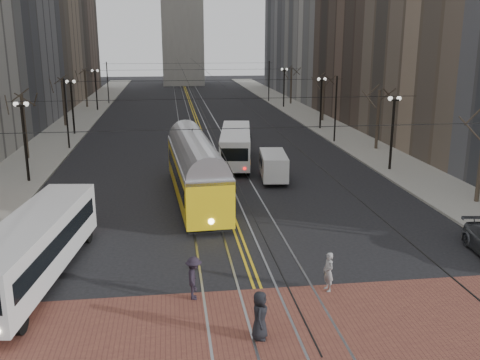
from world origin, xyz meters
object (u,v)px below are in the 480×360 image
object	(u,v)px
rear_bus	(236,147)
sedan_grey	(241,131)
transit_bus	(35,250)
pedestrian_d	(194,278)
streetcar	(196,175)
cargo_van	(273,167)
pedestrian_a	(260,315)
pedestrian_b	(328,272)

from	to	relation	value
rear_bus	sedan_grey	xyz separation A→B (m)	(2.03, 11.98, -0.73)
rear_bus	transit_bus	bearing A→B (deg)	-110.14
rear_bus	pedestrian_d	xyz separation A→B (m)	(-4.65, -23.80, -0.49)
transit_bus	rear_bus	size ratio (longest dim) A/B	1.05
streetcar	sedan_grey	bearing A→B (deg)	71.66
streetcar	rear_bus	distance (m)	10.86
transit_bus	pedestrian_d	xyz separation A→B (m)	(6.66, -2.63, -0.49)
rear_bus	cargo_van	distance (m)	6.39
transit_bus	pedestrian_d	distance (m)	7.17
cargo_van	rear_bus	bearing A→B (deg)	114.35
streetcar	rear_bus	xyz separation A→B (m)	(3.85, 10.15, -0.25)
streetcar	rear_bus	bearing A→B (deg)	65.77
streetcar	cargo_van	size ratio (longest dim) A/B	3.02
cargo_van	streetcar	bearing A→B (deg)	-139.29
rear_bus	pedestrian_d	bearing A→B (deg)	-93.09
sedan_grey	pedestrian_a	size ratio (longest dim) A/B	2.22
transit_bus	pedestrian_b	size ratio (longest dim) A/B	6.74
rear_bus	cargo_van	bearing A→B (deg)	-63.52
streetcar	sedan_grey	xyz separation A→B (m)	(5.87, 22.13, -0.97)
cargo_van	pedestrian_a	xyz separation A→B (m)	(-4.56, -21.00, -0.13)
streetcar	sedan_grey	distance (m)	22.92
streetcar	sedan_grey	size ratio (longest dim) A/B	3.57
transit_bus	streetcar	xyz separation A→B (m)	(7.46, 11.02, 0.24)
sedan_grey	pedestrian_d	bearing A→B (deg)	-106.59
streetcar	rear_bus	size ratio (longest dim) A/B	1.30
transit_bus	cargo_van	distance (m)	20.16
transit_bus	cargo_van	size ratio (longest dim) A/B	2.42
sedan_grey	pedestrian_d	world-z (taller)	pedestrian_d
transit_bus	sedan_grey	xyz separation A→B (m)	(13.33, 33.15, -0.73)
rear_bus	pedestrian_b	xyz separation A→B (m)	(0.88, -23.80, -0.55)
sedan_grey	pedestrian_d	xyz separation A→B (m)	(-6.67, -35.78, 0.24)
transit_bus	pedestrian_b	xyz separation A→B (m)	(12.18, -2.63, -0.55)
sedan_grey	pedestrian_d	distance (m)	36.40
cargo_van	pedestrian_b	xyz separation A→B (m)	(-1.15, -17.75, -0.18)
streetcar	rear_bus	world-z (taller)	streetcar
streetcar	pedestrian_b	bearing A→B (deg)	-74.38
pedestrian_a	pedestrian_b	size ratio (longest dim) A/B	1.06
cargo_van	sedan_grey	size ratio (longest dim) A/B	1.18
streetcar	cargo_van	bearing A→B (deg)	31.42
sedan_grey	pedestrian_b	distance (m)	35.80
streetcar	pedestrian_b	world-z (taller)	streetcar
cargo_van	sedan_grey	distance (m)	18.04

